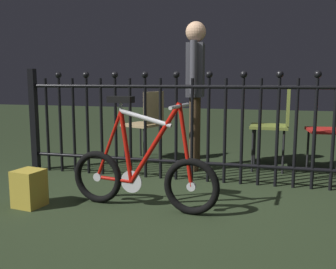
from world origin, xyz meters
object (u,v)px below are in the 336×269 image
Objects in this scene: chair_red at (336,127)px; chair_tan at (147,119)px; person_visitor at (195,83)px; chair_olive at (277,120)px; bicycle at (142,173)px; display_crate at (29,188)px.

chair_tan reaches higher than chair_red.
chair_olive is at bearing 11.36° from person_visitor.
chair_red is 1.54m from person_visitor.
chair_tan is (-0.52, 1.70, 0.23)m from bicycle.
chair_olive reaches higher than display_crate.
chair_red is at bearing 1.99° from person_visitor.
display_crate is (-1.92, -1.78, -0.41)m from chair_olive.
chair_tan is 1.96m from display_crate.
chair_tan is at bearing 156.31° from person_visitor.
display_crate is at bearing -101.18° from chair_tan.
person_visitor reaches higher than bicycle.
bicycle is 1.44× the size of chair_tan.
chair_tan is 0.85m from person_visitor.
bicycle is at bearing -137.88° from chair_red.
bicycle is 1.57m from person_visitor.
person_visitor reaches higher than chair_tan.
bicycle reaches higher than chair_red.
bicycle is at bearing 12.25° from display_crate.
chair_red is at bearing -12.40° from chair_olive.
chair_red is (1.61, 1.46, 0.24)m from bicycle.
display_crate is at bearing -137.21° from chair_olive.
chair_olive is 2.65m from display_crate.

